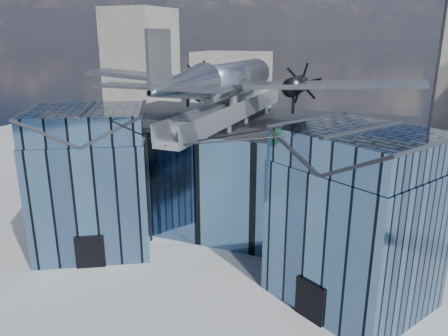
% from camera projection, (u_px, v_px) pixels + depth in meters
% --- Properties ---
extents(ground_plane, '(120.00, 120.00, 0.00)m').
position_uv_depth(ground_plane, '(215.00, 261.00, 34.80)').
color(ground_plane, gray).
extents(museum, '(32.88, 24.50, 17.60)m').
position_uv_depth(museum, '(240.00, 174.00, 38.32)').
color(museum, '#486B92').
rests_on(museum, ground).
extents(bg_towers, '(77.00, 24.50, 26.00)m').
position_uv_depth(bg_towers, '(337.00, 78.00, 76.01)').
color(bg_towers, slate).
rests_on(bg_towers, ground).
extents(tree_side_w, '(3.75, 3.75, 4.55)m').
position_uv_depth(tree_side_w, '(84.00, 166.00, 49.37)').
color(tree_side_w, '#372516').
rests_on(tree_side_w, ground).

